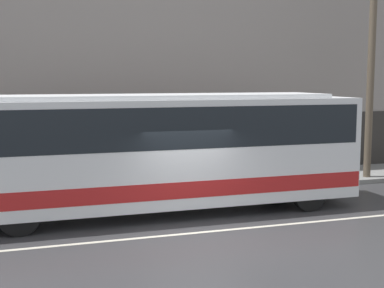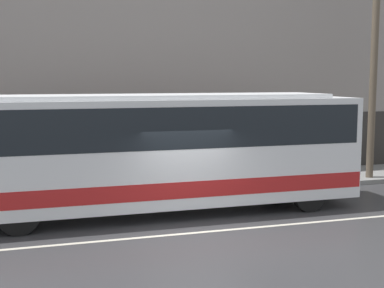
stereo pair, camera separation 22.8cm
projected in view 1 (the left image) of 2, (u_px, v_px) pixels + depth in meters
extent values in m
plane|color=#38383A|center=(200.00, 233.00, 13.50)|extent=(60.00, 60.00, 0.00)
cube|color=gray|center=(149.00, 187.00, 18.70)|extent=(60.00, 3.04, 0.17)
cube|color=gray|center=(138.00, 49.00, 19.69)|extent=(60.00, 0.30, 9.87)
cube|color=#2D2B28|center=(140.00, 149.00, 19.98)|extent=(60.00, 0.06, 2.47)
cube|color=beige|center=(200.00, 232.00, 13.50)|extent=(54.00, 0.14, 0.01)
cube|color=white|center=(152.00, 151.00, 15.20)|extent=(12.10, 2.57, 2.95)
cube|color=#B21E1E|center=(152.00, 183.00, 15.32)|extent=(12.04, 2.59, 0.45)
cube|color=black|center=(152.00, 125.00, 15.11)|extent=(11.74, 2.59, 1.12)
cube|color=orange|center=(336.00, 103.00, 16.89)|extent=(0.12, 1.93, 0.28)
cube|color=white|center=(151.00, 97.00, 15.02)|extent=(10.29, 2.18, 0.12)
cylinder|color=black|center=(309.00, 194.00, 15.67)|extent=(1.03, 0.28, 1.03)
cylinder|color=black|center=(274.00, 180.00, 17.79)|extent=(1.03, 0.28, 1.03)
cylinder|color=black|center=(19.00, 215.00, 13.18)|extent=(1.03, 0.28, 1.03)
cylinder|color=black|center=(19.00, 196.00, 15.30)|extent=(1.03, 0.28, 1.03)
cylinder|color=brown|center=(371.00, 72.00, 19.79)|extent=(0.27, 0.27, 7.92)
cylinder|color=#333338|center=(49.00, 171.00, 17.89)|extent=(0.36, 0.36, 1.27)
sphere|color=tan|center=(48.00, 148.00, 17.80)|extent=(0.23, 0.23, 0.23)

